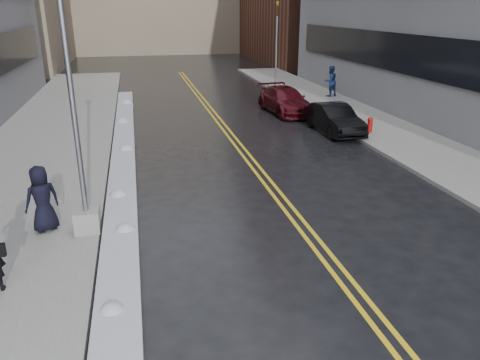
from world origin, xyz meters
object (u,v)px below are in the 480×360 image
fire_hydrant (370,124)px  pedestrian_east (330,81)px  car_black (334,119)px  lamppost (78,145)px  car_maroon (285,100)px  pedestrian_c (42,199)px  traffic_signal (276,42)px

fire_hydrant → pedestrian_east: bearing=78.4°
fire_hydrant → car_black: size_ratio=0.17×
pedestrian_east → lamppost: bearing=31.6°
car_black → fire_hydrant: bearing=-30.3°
pedestrian_east → car_maroon: 5.73m
car_black → car_maroon: 5.00m
car_black → lamppost: bearing=-143.0°
pedestrian_c → pedestrian_east: (15.33, 17.17, 0.09)m
lamppost → fire_hydrant: bearing=33.0°
fire_hydrant → pedestrian_c: size_ratio=0.41×
pedestrian_c → traffic_signal: bearing=-149.7°
fire_hydrant → pedestrian_c: pedestrian_c is taller
lamppost → car_maroon: bearing=54.2°
lamppost → pedestrian_east: bearing=50.8°
fire_hydrant → pedestrian_c: bearing=-150.1°
pedestrian_east → car_maroon: (-4.33, -3.73, -0.42)m
lamppost → traffic_signal: size_ratio=1.27×
car_maroon → pedestrian_c: bearing=-133.5°
fire_hydrant → car_black: car_black is taller
lamppost → car_black: bearing=39.2°
car_black → traffic_signal: bearing=83.5°
car_maroon → car_black: bearing=-83.8°
lamppost → pedestrian_east: (14.24, 17.45, -1.39)m
lamppost → pedestrian_east: size_ratio=3.83×
lamppost → car_black: lamppost is taller
fire_hydrant → pedestrian_east: (1.94, 9.45, 0.60)m
lamppost → fire_hydrant: size_ratio=10.45×
pedestrian_east → car_black: bearing=49.2°
lamppost → traffic_signal: (11.80, 22.00, 0.87)m
pedestrian_c → car_maroon: 17.37m
lamppost → car_black: 14.05m
traffic_signal → car_black: size_ratio=1.41×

